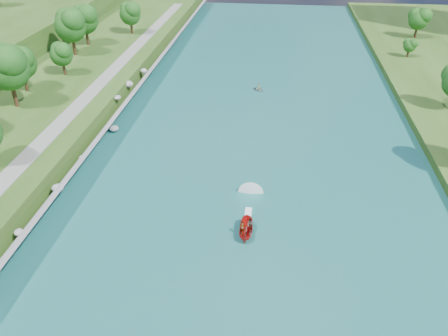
# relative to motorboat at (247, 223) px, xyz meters

# --- Properties ---
(ground) EXTENTS (260.00, 260.00, 0.00)m
(ground) POSITION_rel_motorboat_xyz_m (-0.17, -7.89, -0.85)
(ground) COLOR #2D5119
(ground) RESTS_ON ground
(river_water) EXTENTS (55.00, 240.00, 0.10)m
(river_water) POSITION_rel_motorboat_xyz_m (-0.17, 12.11, -0.80)
(river_water) COLOR #165751
(river_water) RESTS_ON ground
(ridge_west) EXTENTS (60.00, 120.00, 9.00)m
(ridge_west) POSITION_rel_motorboat_xyz_m (-82.67, 87.11, 3.65)
(ridge_west) COLOR #2D5119
(ridge_west) RESTS_ON ground
(riprap_bank) EXTENTS (4.16, 236.00, 4.14)m
(riprap_bank) POSITION_rel_motorboat_xyz_m (-26.02, 11.61, 0.96)
(riprap_bank) COLOR slate
(riprap_bank) RESTS_ON ground
(riverside_path) EXTENTS (3.00, 200.00, 0.10)m
(riverside_path) POSITION_rel_motorboat_xyz_m (-32.67, 12.11, 2.70)
(riverside_path) COLOR gray
(riverside_path) RESTS_ON berm_west
(motorboat) EXTENTS (3.60, 18.98, 2.24)m
(motorboat) POSITION_rel_motorboat_xyz_m (0.00, 0.00, 0.00)
(motorboat) COLOR #AC110D
(motorboat) RESTS_ON river_water
(raft) EXTENTS (3.24, 3.12, 1.58)m
(raft) POSITION_rel_motorboat_xyz_m (-1.03, 45.70, -0.40)
(raft) COLOR gray
(raft) RESTS_ON river_water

